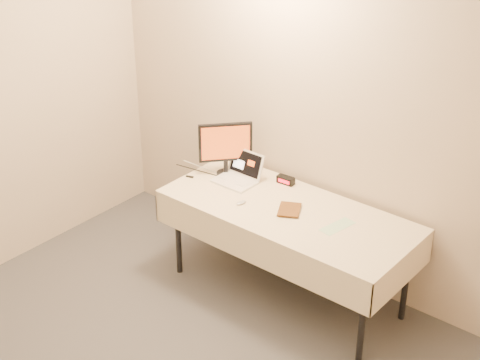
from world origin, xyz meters
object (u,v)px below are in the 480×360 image
Objects in this scene: table at (288,217)px; book at (279,198)px; monitor at (225,145)px; laptop at (239,174)px.

table is 9.13× the size of book.
monitor reaches higher than table.
monitor is at bearing 174.20° from laptop.
table is at bearing -12.09° from laptop.
laptop is at bearing 167.51° from table.
table is at bearing 22.06° from book.
book is (0.51, -0.18, 0.05)m from laptop.
laptop is (-0.55, 0.12, 0.11)m from table.
laptop is 1.53× the size of book.
table is at bearing -59.50° from monitor.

